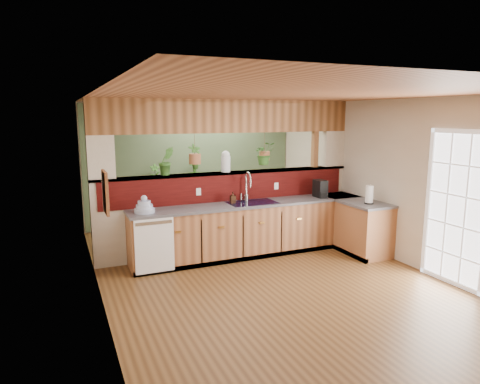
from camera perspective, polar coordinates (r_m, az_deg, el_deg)
name	(u,v)px	position (r m, az deg, el deg)	size (l,w,h in m)	color
ground	(265,275)	(6.47, 3.29, -11.04)	(4.60, 7.00, 0.01)	#56371A
ceiling	(266,96)	(6.04, 3.55, 12.63)	(4.60, 7.00, 0.01)	brown
wall_back	(193,164)	(9.35, -6.32, 3.74)	(4.60, 0.02, 2.60)	beige
wall_left	(97,202)	(5.50, -18.53, -1.26)	(0.02, 7.00, 2.60)	beige
wall_right	(391,180)	(7.44, 19.45, 1.56)	(0.02, 7.00, 2.60)	beige
pass_through_partition	(232,183)	(7.36, -1.12, 1.20)	(4.60, 0.21, 2.60)	beige
pass_through_ledge	(230,173)	(7.32, -1.35, 2.57)	(4.60, 0.21, 0.04)	brown
header_beam	(230,116)	(7.26, -1.38, 10.06)	(4.60, 0.15, 0.55)	brown
sage_backwall	(193,164)	(9.33, -6.28, 3.72)	(4.55, 0.02, 2.55)	#4C6343
countertop	(286,227)	(7.44, 6.10, -4.61)	(4.14, 1.52, 0.90)	brown
dishwasher	(155,245)	(6.45, -11.32, -7.00)	(0.58, 0.03, 0.82)	white
navy_sink	(252,207)	(7.18, 1.65, -2.03)	(0.82, 0.50, 0.18)	black
french_door	(456,211)	(6.58, 26.81, -2.24)	(0.06, 1.02, 2.16)	white
framed_print	(106,192)	(4.67, -17.49, -0.04)	(0.04, 0.35, 0.45)	brown
faucet	(247,185)	(7.24, 0.96, 0.90)	(0.22, 0.22, 0.51)	#B7B7B2
dish_stack	(144,207)	(6.56, -12.63, -2.00)	(0.31, 0.31, 0.27)	#A6B4D6
soap_dispenser	(233,197)	(7.10, -0.98, -0.74)	(0.09, 0.09, 0.19)	#372114
coffee_maker	(320,189)	(7.73, 10.68, 0.34)	(0.16, 0.28, 0.31)	black
paper_towel	(369,195)	(7.36, 16.86, -0.37)	(0.15, 0.15, 0.33)	black
glass_jar	(226,161)	(7.27, -1.92, 4.10)	(0.16, 0.16, 0.36)	silver
ledge_plant_left	(166,161)	(6.96, -9.79, 4.08)	(0.25, 0.20, 0.46)	#2F5F20
hanging_plant_a	(195,148)	(7.07, -6.06, 5.80)	(0.25, 0.20, 0.54)	brown
hanging_plant_b	(265,144)	(7.55, 3.29, 6.46)	(0.40, 0.35, 0.52)	brown
shelving_console	(179,204)	(9.13, -8.11, -1.55)	(1.41, 0.38, 0.94)	black
shelf_plant_a	(155,174)	(8.90, -11.26, 2.42)	(0.21, 0.14, 0.40)	#2F5F20
shelf_plant_b	(195,171)	(9.11, -6.05, 2.85)	(0.24, 0.24, 0.43)	#2F5F20
floor_plant	(237,212)	(8.80, -0.42, -2.62)	(0.70, 0.61, 0.78)	#2F5F20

